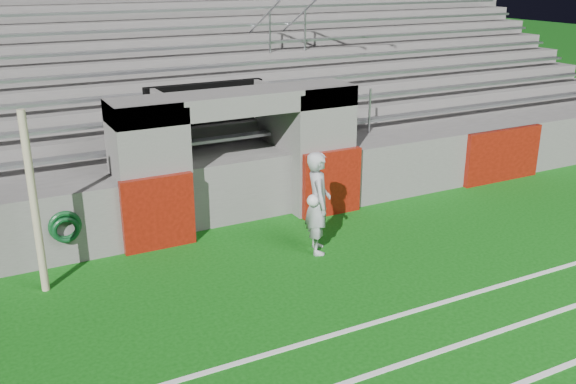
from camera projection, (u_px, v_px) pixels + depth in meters
ground at (331, 295)px, 9.93m from camera, size 90.00×90.00×0.00m
field_post at (34, 204)px, 9.61m from camera, size 0.12×0.12×2.88m
stadium_structure at (167, 106)px, 16.09m from camera, size 26.00×8.48×5.42m
goalkeeper_with_ball at (318, 203)px, 11.17m from camera, size 0.65×0.78×1.84m
hose_coil at (65, 228)px, 10.66m from camera, size 0.55×0.14×0.55m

